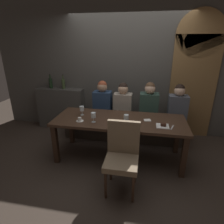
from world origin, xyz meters
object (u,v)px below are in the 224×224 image
(diner_redhead, at_px, (103,101))
(dessert_plate, at_px, (163,126))
(chair_near_side, at_px, (122,153))
(wine_bottle_dark_red, at_px, (51,83))
(wine_glass_center_front, at_px, (82,109))
(dining_table, at_px, (119,124))
(diner_bearded, at_px, (123,103))
(fork_on_table, at_px, (172,128))
(wine_bottle_pale_label, at_px, (63,84))
(diner_far_end, at_px, (149,103))
(banquette_bench, at_px, (124,129))
(wine_glass_near_right, at_px, (93,116))
(wine_glass_far_right, at_px, (126,118))
(diner_near_end, at_px, (178,105))
(espresso_cup, at_px, (80,120))

(diner_redhead, xyz_separation_m, dessert_plate, (1.15, -0.84, -0.07))
(chair_near_side, bearing_deg, wine_bottle_dark_red, 137.01)
(wine_glass_center_front, bearing_deg, dining_table, -6.05)
(diner_bearded, bearing_deg, fork_on_table, -45.41)
(wine_bottle_pale_label, distance_m, fork_on_table, 2.61)
(diner_far_end, height_order, wine_glass_center_front, diner_far_end)
(banquette_bench, relative_size, wine_bottle_dark_red, 7.67)
(banquette_bench, distance_m, diner_far_end, 0.77)
(wine_glass_near_right, bearing_deg, wine_bottle_pale_label, 130.14)
(wine_glass_far_right, bearing_deg, fork_on_table, 0.58)
(wine_glass_far_right, relative_size, wine_glass_near_right, 1.00)
(dining_table, xyz_separation_m, diner_bearded, (-0.03, 0.70, 0.16))
(dining_table, bearing_deg, dessert_plate, -12.98)
(dining_table, height_order, diner_redhead, diner_redhead)
(diner_near_end, height_order, wine_glass_far_right, diner_near_end)
(dining_table, distance_m, fork_on_table, 0.86)
(wine_bottle_dark_red, height_order, fork_on_table, wine_bottle_dark_red)
(diner_far_end, relative_size, dessert_plate, 4.19)
(wine_bottle_dark_red, height_order, dessert_plate, wine_bottle_dark_red)
(espresso_cup, bearing_deg, wine_bottle_dark_red, 132.00)
(dining_table, height_order, fork_on_table, fork_on_table)
(diner_redhead, height_order, espresso_cup, diner_redhead)
(banquette_bench, relative_size, chair_near_side, 2.55)
(banquette_bench, xyz_separation_m, chair_near_side, (0.15, -1.42, 0.33))
(wine_glass_far_right, height_order, dessert_plate, wine_glass_far_right)
(dining_table, height_order, wine_bottle_pale_label, wine_bottle_pale_label)
(chair_near_side, relative_size, espresso_cup, 8.17)
(wine_glass_far_right, xyz_separation_m, wine_glass_center_front, (-0.81, 0.26, 0.00))
(diner_bearded, bearing_deg, wine_glass_center_front, -135.98)
(fork_on_table, bearing_deg, chair_near_side, -124.09)
(wine_bottle_dark_red, bearing_deg, diner_far_end, -9.47)
(chair_near_side, distance_m, wine_bottle_dark_red, 2.66)
(wine_glass_near_right, xyz_separation_m, dessert_plate, (1.10, 0.03, -0.10))
(wine_bottle_pale_label, relative_size, dessert_plate, 1.72)
(wine_glass_far_right, bearing_deg, wine_glass_center_front, 162.05)
(dining_table, height_order, wine_glass_far_right, wine_glass_far_right)
(wine_glass_far_right, distance_m, dessert_plate, 0.58)
(espresso_cup, relative_size, dessert_plate, 0.63)
(banquette_bench, height_order, diner_bearded, diner_bearded)
(banquette_bench, xyz_separation_m, wine_glass_far_right, (0.13, -0.89, 0.62))
(banquette_bench, distance_m, wine_bottle_pale_label, 1.71)
(chair_near_side, distance_m, wine_glass_near_right, 0.81)
(dessert_plate, xyz_separation_m, fork_on_table, (0.14, -0.02, -0.01))
(wine_glass_far_right, bearing_deg, wine_bottle_pale_label, 141.83)
(diner_bearded, relative_size, wine_bottle_pale_label, 2.34)
(dining_table, relative_size, wine_glass_near_right, 13.41)
(banquette_bench, height_order, wine_glass_far_right, wine_glass_far_right)
(dining_table, xyz_separation_m, wine_glass_near_right, (-0.40, -0.20, 0.20))
(chair_near_side, bearing_deg, banquette_bench, 95.90)
(chair_near_side, bearing_deg, wine_glass_far_right, 91.58)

